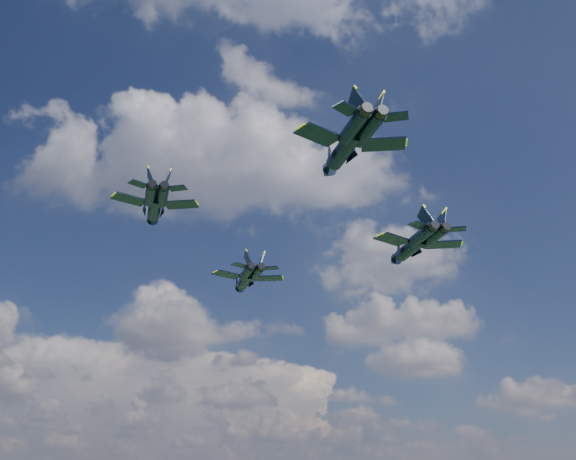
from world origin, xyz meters
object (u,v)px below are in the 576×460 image
(jet_right, at_px, (410,248))
(jet_left, at_px, (154,208))
(jet_slot, at_px, (343,151))
(jet_lead, at_px, (245,280))

(jet_right, bearing_deg, jet_left, 179.82)
(jet_left, height_order, jet_slot, jet_slot)
(jet_left, relative_size, jet_slot, 0.89)
(jet_lead, xyz_separation_m, jet_slot, (13.55, -36.41, 2.52))
(jet_right, bearing_deg, jet_slot, -130.09)
(jet_left, distance_m, jet_right, 35.06)
(jet_left, xyz_separation_m, jet_right, (33.52, 10.12, -1.91))
(jet_left, height_order, jet_right, jet_left)
(jet_right, xyz_separation_m, jet_slot, (-10.43, -24.44, 1.86))
(jet_right, height_order, jet_slot, jet_slot)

